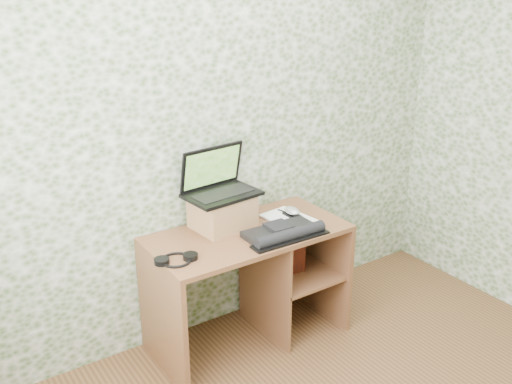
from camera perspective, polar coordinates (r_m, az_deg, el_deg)
wall_back at (r=3.47m, az=-3.69°, el=6.08°), size 3.50×0.00×3.50m
desk at (r=3.59m, az=-0.01°, el=-7.43°), size 1.20×0.60×0.75m
riser at (r=3.44m, az=-3.38°, el=-1.97°), size 0.36×0.31×0.20m
laptop at (r=3.42m, az=-3.83°, el=0.86°), size 0.45×0.34×0.28m
keyboard at (r=3.35m, az=2.80°, el=-4.06°), size 0.50×0.26×0.07m
headphones at (r=3.10m, az=-7.98°, el=-6.69°), size 0.24×0.21×0.03m
notepad at (r=3.57m, az=3.34°, el=-2.70°), size 0.26×0.35×0.02m
mouse at (r=3.59m, az=3.61°, el=-2.08°), size 0.08×0.13×0.04m
pen at (r=3.64m, az=3.13°, el=-2.05°), size 0.05×0.15×0.01m
red_box at (r=3.64m, az=2.78°, el=-5.80°), size 0.28×0.13×0.33m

